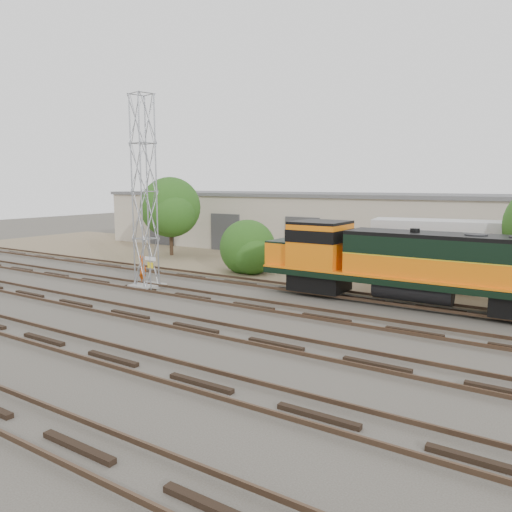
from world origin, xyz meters
The scene contains 11 objects.
ground centered at (0.00, 0.00, 0.00)m, with size 140.00×140.00×0.00m, color #47423A.
dirt_strip centered at (0.00, 15.00, 0.01)m, with size 80.00×16.00×0.02m, color #726047.
tracks centered at (0.00, -3.00, 0.08)m, with size 80.00×20.40×0.28m.
warehouse centered at (0.04, 22.98, 2.65)m, with size 58.40×10.40×5.30m.
locomotive centered at (6.31, 6.00, 2.23)m, with size 16.02×2.81×3.85m.
signal_tower centered at (-8.04, 2.12, 5.46)m, with size 1.65×1.65×11.22m.
sign_post centered at (-6.96, 1.34, 1.45)m, with size 0.85×0.07×2.07m.
worker centered at (-9.05, 2.76, 0.90)m, with size 0.66×0.43×1.80m, color #F0560D.
semi_trailer centered at (9.87, 11.42, 2.58)m, with size 13.57×4.90×4.09m.
tree_west centered at (-15.82, 12.76, 4.02)m, with size 5.40×5.14×6.73m.
tree_mid centered at (-5.78, 9.65, 1.63)m, with size 4.11×3.92×3.92m.
Camera 1 is at (13.44, -18.84, 6.19)m, focal length 35.00 mm.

